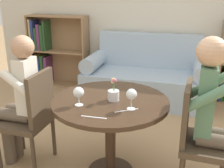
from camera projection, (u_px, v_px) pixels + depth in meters
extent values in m
cube|color=beige|center=(153.00, 2.00, 4.09)|extent=(5.20, 0.05, 2.70)
cylinder|color=#382619|center=(110.00, 102.00, 2.28)|extent=(0.96, 0.96, 0.03)
cylinder|color=#382619|center=(110.00, 138.00, 2.39)|extent=(0.09, 0.09, 0.64)
cube|color=#9EB2C6|center=(145.00, 86.00, 4.04)|extent=(1.73, 0.80, 0.42)
cube|color=#9EB2C6|center=(149.00, 50.00, 4.17)|extent=(1.51, 0.16, 0.50)
cylinder|color=#9EB2C6|center=(95.00, 61.00, 4.12)|extent=(0.22, 0.72, 0.22)
cylinder|color=#9EB2C6|center=(202.00, 69.00, 3.73)|extent=(0.22, 0.72, 0.22)
cube|color=#93704C|center=(62.00, 49.00, 4.68)|extent=(0.97, 0.02, 1.14)
cube|color=#93704C|center=(33.00, 49.00, 4.68)|extent=(0.02, 0.28, 1.14)
cube|color=#93704C|center=(86.00, 53.00, 4.44)|extent=(0.02, 0.28, 1.14)
cube|color=#93704C|center=(61.00, 83.00, 4.75)|extent=(0.93, 0.28, 0.02)
cube|color=#93704C|center=(59.00, 51.00, 4.56)|extent=(0.93, 0.28, 0.02)
cube|color=#93704C|center=(56.00, 16.00, 4.37)|extent=(0.93, 0.28, 0.02)
cube|color=navy|center=(37.00, 69.00, 4.78)|extent=(0.05, 0.23, 0.42)
cube|color=olive|center=(40.00, 68.00, 4.75)|extent=(0.04, 0.23, 0.48)
cube|color=navy|center=(42.00, 69.00, 4.75)|extent=(0.03, 0.23, 0.44)
cube|color=#234723|center=(45.00, 68.00, 4.73)|extent=(0.05, 0.23, 0.47)
cube|color=#602D5B|center=(48.00, 69.00, 4.72)|extent=(0.04, 0.23, 0.45)
cube|color=tan|center=(33.00, 34.00, 4.58)|extent=(0.03, 0.23, 0.49)
cube|color=navy|center=(36.00, 35.00, 4.57)|extent=(0.04, 0.23, 0.47)
cube|color=#234723|center=(39.00, 38.00, 4.58)|extent=(0.04, 0.23, 0.36)
cube|color=#602D5B|center=(41.00, 37.00, 4.56)|extent=(0.05, 0.23, 0.42)
cube|color=#234723|center=(44.00, 37.00, 4.54)|extent=(0.05, 0.23, 0.41)
cube|color=#234723|center=(47.00, 35.00, 4.52)|extent=(0.03, 0.23, 0.47)
cube|color=#93704C|center=(220.00, 62.00, 3.92)|extent=(0.02, 0.28, 1.14)
cube|color=navy|center=(220.00, 87.00, 4.02)|extent=(0.03, 0.23, 0.37)
cube|color=#234723|center=(223.00, 84.00, 4.00)|extent=(0.04, 0.23, 0.45)
cylinder|color=#473828|center=(22.00, 131.00, 2.81)|extent=(0.04, 0.04, 0.40)
cylinder|color=#473828|center=(54.00, 136.00, 2.72)|extent=(0.04, 0.04, 0.40)
cylinder|color=#473828|center=(34.00, 157.00, 2.39)|extent=(0.04, 0.04, 0.40)
cube|color=#473828|center=(25.00, 121.00, 2.53)|extent=(0.43, 0.43, 0.05)
cube|color=#473828|center=(41.00, 98.00, 2.39)|extent=(0.05, 0.38, 0.45)
cylinder|color=#473828|center=(184.00, 154.00, 2.44)|extent=(0.04, 0.04, 0.40)
cube|color=#473828|center=(209.00, 145.00, 2.15)|extent=(0.44, 0.44, 0.05)
cube|color=#473828|center=(186.00, 112.00, 2.12)|extent=(0.05, 0.38, 0.45)
cylinder|color=brown|center=(16.00, 135.00, 2.69)|extent=(0.11, 0.11, 0.45)
cylinder|color=brown|center=(9.00, 141.00, 2.59)|extent=(0.11, 0.11, 0.45)
cylinder|color=brown|center=(23.00, 111.00, 2.57)|extent=(0.30, 0.12, 0.11)
cylinder|color=brown|center=(15.00, 116.00, 2.47)|extent=(0.30, 0.12, 0.11)
cube|color=silver|center=(27.00, 87.00, 2.40)|extent=(0.12, 0.20, 0.51)
cylinder|color=silver|center=(35.00, 75.00, 2.50)|extent=(0.29, 0.08, 0.23)
cylinder|color=silver|center=(16.00, 84.00, 2.26)|extent=(0.29, 0.08, 0.23)
sphere|color=tan|center=(22.00, 47.00, 2.29)|extent=(0.19, 0.19, 0.19)
cylinder|color=brown|center=(217.00, 142.00, 2.06)|extent=(0.30, 0.12, 0.11)
cylinder|color=brown|center=(217.00, 134.00, 2.16)|extent=(0.30, 0.12, 0.11)
cube|color=#517A5B|center=(206.00, 102.00, 2.05)|extent=(0.13, 0.20, 0.54)
cylinder|color=#517A5B|center=(207.00, 98.00, 1.90)|extent=(0.29, 0.08, 0.23)
cylinder|color=#517A5B|center=(207.00, 86.00, 2.14)|extent=(0.29, 0.08, 0.23)
sphere|color=tan|center=(212.00, 52.00, 1.92)|extent=(0.21, 0.21, 0.21)
cylinder|color=white|center=(79.00, 105.00, 2.18)|extent=(0.06, 0.06, 0.00)
cylinder|color=white|center=(79.00, 101.00, 2.16)|extent=(0.01, 0.01, 0.07)
sphere|color=white|center=(79.00, 92.00, 2.14)|extent=(0.08, 0.08, 0.08)
sphere|color=beige|center=(79.00, 94.00, 2.14)|extent=(0.06, 0.06, 0.06)
cylinder|color=white|center=(131.00, 109.00, 2.11)|extent=(0.06, 0.06, 0.00)
cylinder|color=white|center=(131.00, 103.00, 2.09)|extent=(0.01, 0.01, 0.08)
sphere|color=white|center=(131.00, 94.00, 2.07)|extent=(0.08, 0.08, 0.08)
sphere|color=beige|center=(131.00, 95.00, 2.07)|extent=(0.06, 0.06, 0.06)
cylinder|color=silver|center=(113.00, 96.00, 2.25)|extent=(0.09, 0.09, 0.08)
cylinder|color=#4C7A42|center=(113.00, 85.00, 2.22)|extent=(0.00, 0.01, 0.09)
sphere|color=#EACC4C|center=(113.00, 80.00, 2.21)|extent=(0.04, 0.04, 0.04)
cylinder|color=#4C7A42|center=(113.00, 86.00, 2.25)|extent=(0.00, 0.00, 0.07)
sphere|color=silver|center=(113.00, 81.00, 2.24)|extent=(0.04, 0.04, 0.04)
cylinder|color=#4C7A42|center=(114.00, 86.00, 2.22)|extent=(0.01, 0.01, 0.09)
sphere|color=#D16684|center=(114.00, 81.00, 2.20)|extent=(0.04, 0.04, 0.04)
cube|color=silver|center=(126.00, 110.00, 2.08)|extent=(0.16, 0.12, 0.00)
cube|color=silver|center=(94.00, 117.00, 1.97)|extent=(0.19, 0.02, 0.00)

